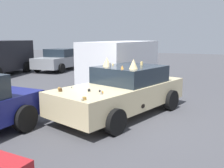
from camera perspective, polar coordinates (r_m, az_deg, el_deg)
name	(u,v)px	position (r m, az deg, el deg)	size (l,w,h in m)	color
ground_plane	(121,114)	(7.72, 2.06, -6.75)	(60.00, 60.00, 0.00)	#47474C
art_car_decorated	(123,90)	(7.61, 2.53, -1.46)	(4.77, 3.03, 1.70)	beige
parked_van_row_back_center	(123,60)	(12.31, 2.38, 5.31)	(5.42, 2.43, 2.08)	silver
parked_sedan_near_right	(60,59)	(18.16, -11.57, 5.42)	(4.37, 2.24, 1.49)	gray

